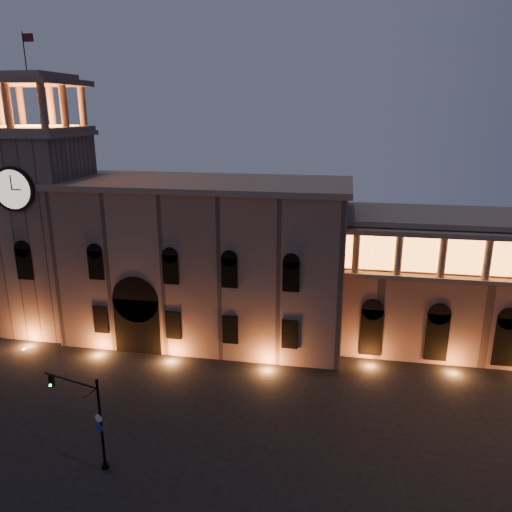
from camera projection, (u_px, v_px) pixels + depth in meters
The scene contains 4 objects.
ground at pixel (155, 462), 36.40m from camera, with size 160.00×160.00×0.00m, color black.
government_building at pixel (206, 260), 54.99m from camera, with size 30.80×12.80×17.60m.
clock_tower at pixel (45, 223), 56.20m from camera, with size 9.80×9.80×32.40m.
traffic_light at pixel (91, 419), 35.18m from camera, with size 5.06×1.62×7.16m.
Camera 1 is at (12.78, -28.85, 24.74)m, focal length 35.00 mm.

